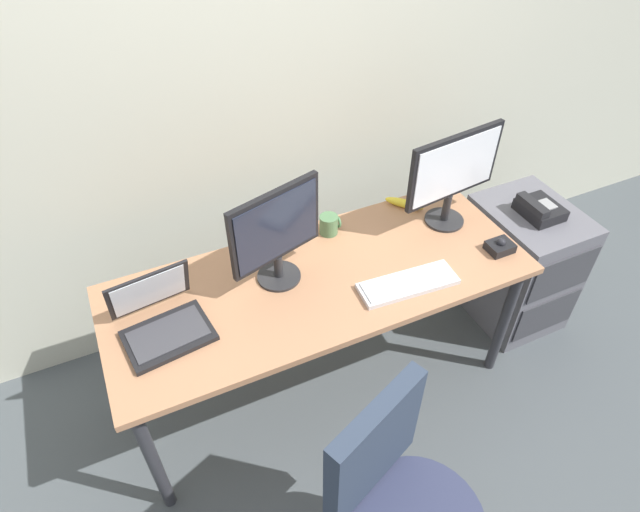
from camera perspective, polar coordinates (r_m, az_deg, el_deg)
The scene contains 12 objects.
ground_plane at distance 2.77m, azimuth 0.00°, elevation -12.89°, with size 8.00×8.00×0.00m, color #464D50.
back_wall at distance 2.41m, azimuth -7.48°, elevation 20.54°, with size 6.00×0.10×2.80m, color beige.
desk at distance 2.28m, azimuth 0.00°, elevation -3.57°, with size 1.77×0.70×0.71m.
file_cabinet at distance 3.02m, azimuth 20.28°, elevation -0.78°, with size 0.42×0.53×0.68m.
desk_phone at distance 2.78m, azimuth 22.18°, elevation 4.64°, with size 0.17×0.20×0.09m.
monitor_main at distance 2.42m, azimuth 13.96°, elevation 8.57°, with size 0.48×0.18×0.45m.
monitor_side at distance 2.07m, azimuth -4.66°, elevation 2.51°, with size 0.40×0.18×0.43m.
keyboard at distance 2.21m, azimuth 9.30°, elevation -2.88°, with size 0.42×0.16×0.03m.
laptop at distance 2.08m, azimuth -16.44°, elevation -6.40°, with size 0.35×0.33×0.23m.
trackball_mouse at distance 2.46m, azimuth 18.52°, elevation 0.98°, with size 0.11×0.09×0.07m.
coffee_mug at distance 2.42m, azimuth 0.99°, elevation 3.36°, with size 0.09×0.08×0.09m.
banana at distance 2.61m, azimuth 8.90°, elevation 5.53°, with size 0.19×0.04×0.04m, color yellow.
Camera 1 is at (-0.67, -1.44, 2.27)m, focal length 30.23 mm.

